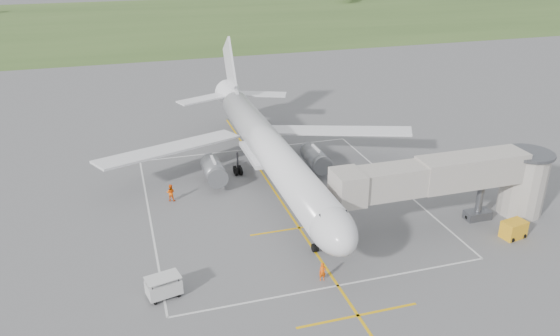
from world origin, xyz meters
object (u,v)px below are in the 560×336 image
object	(u,v)px
ramp_worker_nose	(323,272)
ramp_worker_wing	(171,193)
gpu_unit	(514,229)
baggage_cart	(164,287)
airliner	(269,149)
jet_bridge	(464,179)

from	to	relation	value
ramp_worker_nose	ramp_worker_wing	bearing A→B (deg)	124.11
gpu_unit	baggage_cart	bearing A→B (deg)	169.38
airliner	jet_bridge	size ratio (longest dim) A/B	2.00
jet_bridge	ramp_worker_wing	bearing A→B (deg)	154.05
gpu_unit	baggage_cart	xyz separation A→B (m)	(-33.00, 0.33, 0.12)
ramp_worker_wing	jet_bridge	bearing A→B (deg)	173.43
airliner	ramp_worker_wing	bearing A→B (deg)	-174.84
baggage_cart	ramp_worker_wing	size ratio (longest dim) A/B	1.54
gpu_unit	ramp_worker_nose	size ratio (longest dim) A/B	1.51
ramp_worker_nose	baggage_cart	bearing A→B (deg)	177.72
ramp_worker_nose	airliner	bearing A→B (deg)	91.89
jet_bridge	baggage_cart	xyz separation A→B (m)	(-29.65, -3.79, -3.79)
gpu_unit	jet_bridge	bearing A→B (deg)	119.05
airliner	jet_bridge	distance (m)	21.22
jet_bridge	ramp_worker_wing	xyz separation A→B (m)	(-27.17, 13.22, -3.78)
jet_bridge	ramp_worker_nose	world-z (taller)	jet_bridge
ramp_worker_nose	ramp_worker_wing	world-z (taller)	ramp_worker_wing
airliner	gpu_unit	xyz separation A→B (m)	(19.07, -18.37, -3.56)
baggage_cart	ramp_worker_nose	distance (m)	13.07
baggage_cart	ramp_worker_wing	xyz separation A→B (m)	(2.48, 17.01, 0.01)
gpu_unit	airliner	bearing A→B (deg)	126.03
jet_bridge	ramp_worker_nose	distance (m)	17.95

